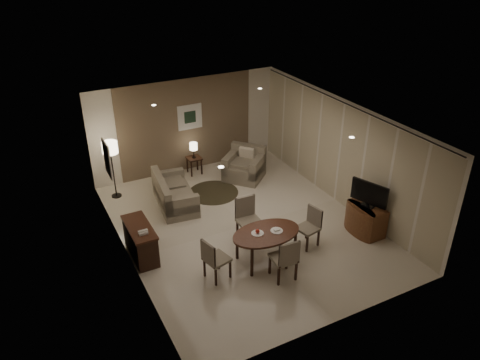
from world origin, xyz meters
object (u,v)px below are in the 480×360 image
dining_table (266,246)px  floor_lamp (113,170)px  chair_near (283,257)px  chair_far (250,222)px  chair_right (308,228)px  tv_cabinet (366,219)px  console_desk (141,241)px  sofa (175,191)px  armchair (244,164)px  side_table (194,165)px  chair_left (217,258)px

dining_table → floor_lamp: floor_lamp is taller
floor_lamp → chair_near: bearing=-65.8°
chair_near → floor_lamp: floor_lamp is taller
chair_near → chair_far: size_ratio=0.94×
chair_right → floor_lamp: size_ratio=0.57×
tv_cabinet → chair_near: 2.62m
console_desk → chair_right: 3.63m
dining_table → sofa: bearing=106.4°
armchair → side_table: (-1.12, 0.94, -0.20)m
chair_far → side_table: 3.71m
chair_right → tv_cabinet: bearing=71.0°
chair_near → floor_lamp: 5.29m
sofa → armchair: bearing=-71.0°
dining_table → tv_cabinet: bearing=-3.1°
dining_table → armchair: (1.35, 3.53, 0.10)m
dining_table → sofa: size_ratio=0.89×
console_desk → side_table: size_ratio=2.40×
chair_near → armchair: bearing=-103.6°
armchair → chair_far: bearing=-67.3°
chair_left → armchair: bearing=-48.3°
chair_right → sofa: 3.59m
chair_right → floor_lamp: floor_lamp is taller
chair_right → armchair: size_ratio=0.89×
chair_left → chair_near: bearing=-130.6°
chair_left → armchair: chair_left is taller
chair_far → console_desk: bearing=167.5°
console_desk → chair_far: (2.32, -0.59, 0.14)m
chair_left → chair_right: bearing=-101.3°
armchair → console_desk: bearing=-101.0°
chair_right → chair_far: bearing=-136.0°
chair_left → floor_lamp: size_ratio=0.59×
console_desk → sofa: sofa is taller
console_desk → armchair: size_ratio=1.19×
chair_near → sofa: bearing=-72.0°
dining_table → sofa: 3.17m
chair_right → chair_near: bearing=-68.9°
sofa → armchair: 2.29m
tv_cabinet → armchair: (-1.25, 3.67, 0.10)m
console_desk → tv_cabinet: (4.89, -1.50, -0.03)m
chair_right → armchair: (0.26, 3.48, -0.00)m
console_desk → floor_lamp: 2.86m
dining_table → chair_far: bearing=88.0°
chair_near → chair_left: chair_near is taller
dining_table → chair_near: (0.03, -0.64, 0.14)m
tv_cabinet → armchair: 3.88m
tv_cabinet → console_desk: bearing=162.9°
console_desk → chair_near: size_ratio=1.24×
tv_cabinet → sofa: 4.73m
console_desk → floor_lamp: size_ratio=0.77×
dining_table → side_table: 4.47m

